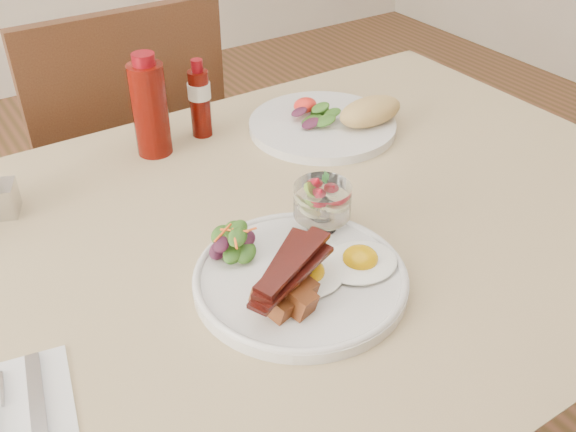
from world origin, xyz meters
name	(u,v)px	position (x,y,z in m)	size (l,w,h in m)	color
table	(272,277)	(0.00, 0.00, 0.66)	(1.33, 0.88, 0.75)	#503019
chair_far	(125,169)	(0.00, 0.66, 0.52)	(0.42, 0.42, 0.93)	#503019
main_plate	(300,279)	(-0.03, -0.12, 0.76)	(0.28, 0.28, 0.02)	silver
fried_eggs	(334,267)	(0.01, -0.14, 0.78)	(0.21, 0.14, 0.03)	white
bacon_potato_pile	(289,282)	(-0.07, -0.15, 0.80)	(0.14, 0.10, 0.06)	brown
side_salad	(234,243)	(-0.08, -0.04, 0.79)	(0.07, 0.07, 0.04)	#204B14
fruit_cup	(322,201)	(0.05, -0.05, 0.81)	(0.08, 0.08, 0.08)	white
second_plate	(334,121)	(0.27, 0.21, 0.77)	(0.28, 0.27, 0.07)	silver
ketchup_bottle	(150,108)	(-0.05, 0.31, 0.84)	(0.07, 0.07, 0.18)	#4F0904
hot_sauce_bottle	(200,99)	(0.05, 0.32, 0.82)	(0.05, 0.05, 0.14)	#4F0904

